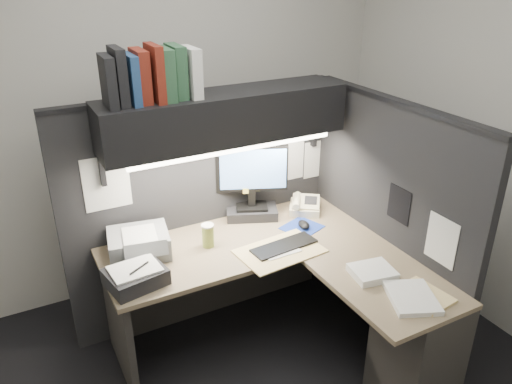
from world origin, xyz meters
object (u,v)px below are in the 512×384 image
(desk, at_px, (327,311))
(keyboard, at_px, (284,246))
(monitor, at_px, (252,189))
(notebook_stack, at_px, (136,277))
(telephone, at_px, (305,206))
(printer, at_px, (139,243))
(overhead_shelf, at_px, (225,117))
(coffee_cup, at_px, (208,236))

(desk, relative_size, keyboard, 3.96)
(monitor, relative_size, notebook_stack, 1.73)
(notebook_stack, bearing_deg, keyboard, -3.47)
(telephone, bearing_deg, keyboard, -101.46)
(keyboard, xyz_separation_m, notebook_stack, (-0.92, 0.06, 0.04))
(desk, distance_m, printer, 1.21)
(overhead_shelf, xyz_separation_m, keyboard, (0.20, -0.40, -0.76))
(telephone, height_order, printer, printer)
(coffee_cup, relative_size, printer, 0.40)
(overhead_shelf, xyz_separation_m, notebook_stack, (-0.72, -0.35, -0.72))
(coffee_cup, bearing_deg, monitor, 27.93)
(desk, distance_m, monitor, 0.96)
(telephone, relative_size, coffee_cup, 1.56)
(telephone, distance_m, printer, 1.21)
(printer, bearing_deg, monitor, 17.72)
(telephone, relative_size, printer, 0.62)
(monitor, bearing_deg, telephone, 7.68)
(desk, relative_size, monitor, 3.24)
(notebook_stack, bearing_deg, overhead_shelf, 25.59)
(desk, xyz_separation_m, printer, (-0.92, 0.71, 0.36))
(monitor, distance_m, keyboard, 0.51)
(monitor, distance_m, printer, 0.85)
(keyboard, bearing_deg, monitor, 82.81)
(keyboard, height_order, printer, printer)
(coffee_cup, bearing_deg, desk, -49.22)
(desk, height_order, telephone, telephone)
(overhead_shelf, relative_size, telephone, 7.03)
(telephone, distance_m, notebook_stack, 1.35)
(keyboard, bearing_deg, desk, -78.77)
(printer, distance_m, notebook_stack, 0.32)
(overhead_shelf, relative_size, coffee_cup, 10.99)
(overhead_shelf, xyz_separation_m, telephone, (0.59, -0.04, -0.73))
(telephone, bearing_deg, monitor, -160.10)
(notebook_stack, bearing_deg, desk, -21.61)
(monitor, distance_m, notebook_stack, 1.04)
(coffee_cup, height_order, printer, printer)
(coffee_cup, bearing_deg, printer, 164.29)
(notebook_stack, bearing_deg, printer, 70.64)
(overhead_shelf, bearing_deg, telephone, -3.56)
(telephone, bearing_deg, desk, -76.54)
(keyboard, relative_size, telephone, 1.95)
(overhead_shelf, height_order, notebook_stack, overhead_shelf)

